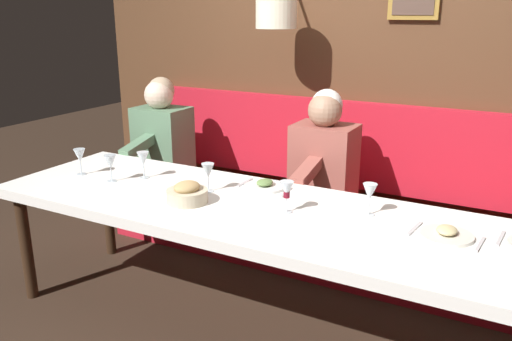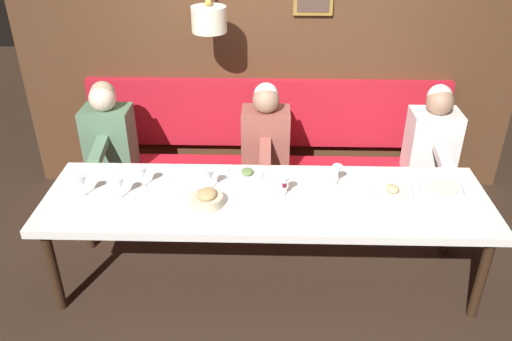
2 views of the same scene
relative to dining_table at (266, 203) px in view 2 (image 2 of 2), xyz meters
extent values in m
plane|color=#332319|center=(0.00, 0.00, -0.68)|extent=(12.00, 12.00, 0.00)
cube|color=white|center=(0.00, 0.00, 0.03)|extent=(0.90, 3.11, 0.06)
cylinder|color=#301E12|center=(-0.35, -1.45, -0.34)|extent=(0.07, 0.07, 0.68)
cylinder|color=#301E12|center=(-0.35, 1.45, -0.34)|extent=(0.07, 0.07, 0.68)
cylinder|color=#301E12|center=(0.35, -1.45, -0.34)|extent=(0.07, 0.07, 0.68)
cylinder|color=#301E12|center=(0.35, 1.45, -0.34)|extent=(0.07, 0.07, 0.68)
cube|color=red|center=(0.89, 0.00, -0.46)|extent=(0.52, 3.31, 0.45)
cube|color=#51331E|center=(1.48, 0.00, 0.77)|extent=(0.10, 4.51, 2.90)
cube|color=red|center=(1.39, 0.00, 0.09)|extent=(0.10, 3.31, 0.64)
cylinder|color=beige|center=(1.08, 0.47, 1.02)|extent=(0.28, 0.28, 0.20)
sphere|color=#B78E3D|center=(1.08, 0.47, 1.15)|extent=(0.06, 0.06, 0.06)
cube|color=white|center=(0.89, -1.38, 0.05)|extent=(0.30, 0.40, 0.56)
sphere|color=#A37A60|center=(0.87, -1.38, 0.43)|extent=(0.22, 0.22, 0.22)
sphere|color=silver|center=(0.90, -1.38, 0.46)|extent=(0.20, 0.20, 0.20)
cube|color=white|center=(0.60, -1.38, 0.09)|extent=(0.33, 0.09, 0.14)
cube|color=#934C42|center=(0.89, 0.02, 0.05)|extent=(0.30, 0.40, 0.56)
sphere|color=#A37A60|center=(0.87, 0.02, 0.43)|extent=(0.22, 0.22, 0.22)
sphere|color=silver|center=(0.90, 0.02, 0.46)|extent=(0.20, 0.20, 0.20)
cube|color=#934C42|center=(0.60, 0.02, 0.09)|extent=(0.33, 0.09, 0.14)
cube|color=#567A5B|center=(0.89, 1.35, 0.05)|extent=(0.30, 0.40, 0.56)
sphere|color=beige|center=(0.87, 1.35, 0.43)|extent=(0.22, 0.22, 0.22)
sphere|color=tan|center=(0.90, 1.35, 0.46)|extent=(0.20, 0.20, 0.20)
cube|color=#567A5B|center=(0.60, 1.35, 0.09)|extent=(0.33, 0.09, 0.14)
cylinder|color=white|center=(0.29, 0.15, 0.06)|extent=(0.24, 0.24, 0.01)
ellipsoid|color=#668447|center=(0.29, 0.15, 0.09)|extent=(0.11, 0.09, 0.04)
cube|color=silver|center=(0.27, 0.00, 0.06)|extent=(0.17, 0.03, 0.01)
cube|color=silver|center=(0.31, 0.29, 0.06)|extent=(0.18, 0.02, 0.01)
cylinder|color=silver|center=(0.15, -1.25, 0.06)|extent=(0.24, 0.24, 0.01)
cube|color=silver|center=(0.13, -1.40, 0.06)|extent=(0.17, 0.03, 0.01)
cube|color=silver|center=(0.17, -1.11, 0.06)|extent=(0.18, 0.03, 0.01)
cylinder|color=silver|center=(0.07, -0.89, 0.06)|extent=(0.24, 0.24, 0.01)
ellipsoid|color=#D1BC84|center=(0.07, -0.89, 0.09)|extent=(0.11, 0.09, 0.04)
cube|color=silver|center=(0.05, -1.03, 0.06)|extent=(0.17, 0.03, 0.01)
cube|color=silver|center=(0.09, -0.74, 0.06)|extent=(0.18, 0.04, 0.01)
cylinder|color=silver|center=(0.08, 0.40, 0.06)|extent=(0.06, 0.06, 0.00)
cylinder|color=silver|center=(0.08, 0.40, 0.10)|extent=(0.01, 0.01, 0.07)
cone|color=silver|center=(0.08, 0.40, 0.18)|extent=(0.07, 0.07, 0.08)
cylinder|color=silver|center=(0.17, -0.50, 0.06)|extent=(0.06, 0.06, 0.00)
cylinder|color=silver|center=(0.17, -0.50, 0.10)|extent=(0.01, 0.01, 0.07)
cone|color=silver|center=(0.17, -0.50, 0.18)|extent=(0.07, 0.07, 0.08)
cylinder|color=silver|center=(0.11, 0.88, 0.06)|extent=(0.06, 0.06, 0.00)
cylinder|color=silver|center=(0.11, 0.88, 0.10)|extent=(0.01, 0.01, 0.07)
cone|color=silver|center=(0.11, 0.88, 0.18)|extent=(0.07, 0.07, 0.08)
cylinder|color=silver|center=(-0.03, 1.27, 0.06)|extent=(0.06, 0.06, 0.00)
cylinder|color=silver|center=(-0.03, 1.27, 0.10)|extent=(0.01, 0.01, 0.07)
cone|color=silver|center=(-0.03, 1.27, 0.18)|extent=(0.07, 0.07, 0.08)
cylinder|color=silver|center=(0.01, -0.12, 0.06)|extent=(0.06, 0.06, 0.00)
cylinder|color=silver|center=(0.01, -0.12, 0.10)|extent=(0.01, 0.01, 0.07)
cone|color=silver|center=(0.01, -0.12, 0.18)|extent=(0.07, 0.07, 0.08)
cylinder|color=maroon|center=(0.01, -0.12, 0.15)|extent=(0.03, 0.03, 0.03)
cylinder|color=silver|center=(-0.04, 1.01, 0.06)|extent=(0.06, 0.06, 0.00)
cylinder|color=silver|center=(-0.04, 1.01, 0.10)|extent=(0.01, 0.01, 0.07)
cone|color=silver|center=(-0.04, 1.01, 0.18)|extent=(0.07, 0.07, 0.08)
cylinder|color=beige|center=(-0.11, 0.40, 0.09)|extent=(0.22, 0.22, 0.07)
ellipsoid|color=tan|center=(-0.11, 0.40, 0.14)|extent=(0.15, 0.13, 0.06)
camera|label=1|loc=(-2.23, -1.16, 1.04)|focal=36.54mm
camera|label=2|loc=(-3.06, -0.01, 2.02)|focal=36.51mm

